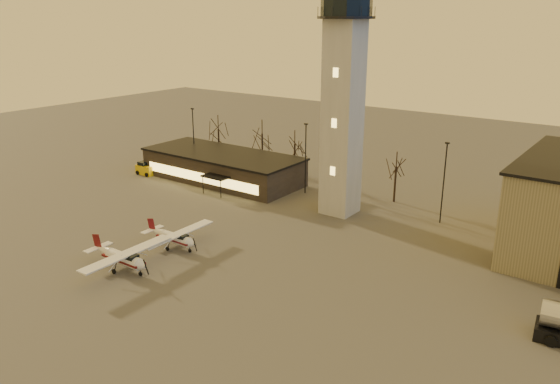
% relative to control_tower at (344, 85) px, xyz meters
% --- Properties ---
extents(ground, '(220.00, 220.00, 0.00)m').
position_rel_control_tower_xyz_m(ground, '(0.00, -30.00, -16.33)').
color(ground, '#3C3937').
rests_on(ground, ground).
extents(control_tower, '(6.80, 6.80, 32.60)m').
position_rel_control_tower_xyz_m(control_tower, '(0.00, 0.00, 0.00)').
color(control_tower, '#9E9C96').
rests_on(control_tower, ground).
extents(terminal, '(25.40, 12.20, 4.30)m').
position_rel_control_tower_xyz_m(terminal, '(-21.99, 1.98, -14.17)').
color(terminal, black).
rests_on(terminal, ground).
extents(light_poles, '(58.50, 12.25, 10.14)m').
position_rel_control_tower_xyz_m(light_poles, '(0.50, 1.00, -10.92)').
color(light_poles, black).
rests_on(light_poles, ground).
extents(tree_row, '(37.20, 9.20, 8.80)m').
position_rel_control_tower_xyz_m(tree_row, '(-13.70, 9.16, -10.39)').
color(tree_row, black).
rests_on(tree_row, ground).
extents(cessna_front, '(8.43, 10.66, 2.95)m').
position_rel_control_tower_xyz_m(cessna_front, '(-8.59, -27.48, -15.32)').
color(cessna_front, silver).
rests_on(cessna_front, ground).
extents(cessna_rear, '(7.67, 9.70, 2.68)m').
position_rel_control_tower_xyz_m(cessna_rear, '(-8.50, -20.61, -15.41)').
color(cessna_rear, silver).
rests_on(cessna_rear, ground).
extents(service_cart, '(3.26, 2.12, 2.04)m').
position_rel_control_tower_xyz_m(service_cart, '(-34.07, -3.00, -15.55)').
color(service_cart, gold).
rests_on(service_cart, ground).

